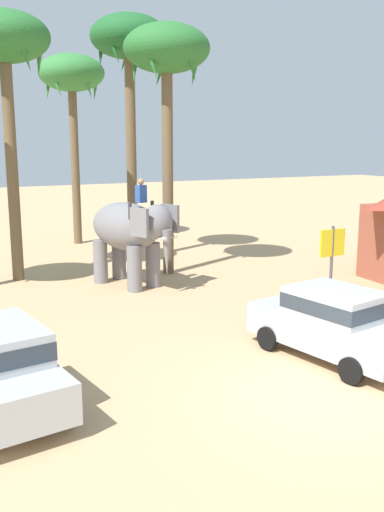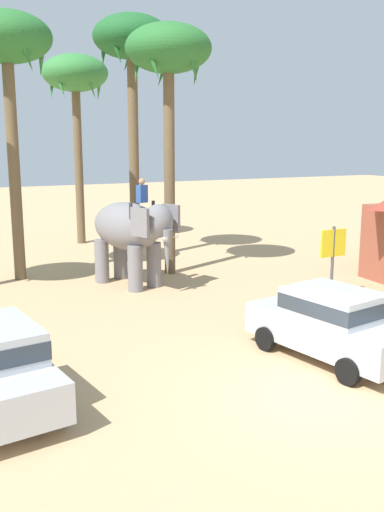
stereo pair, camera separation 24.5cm
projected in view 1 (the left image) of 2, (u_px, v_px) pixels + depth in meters
The scene contains 8 objects.
ground_plane at pixel (318, 402), 11.34m from camera, with size 120.00×120.00×0.00m, color tan.
car_sedan_foreground at pixel (333, 321), 13.46m from camera, with size 2.32×4.31×1.70m.
elephant_with_mahout at pixel (130, 231), 20.13m from camera, with size 2.64×4.01×3.88m.
palm_tree_behind_elephant at pixel (129, 47), 23.37m from camera, with size 3.20×3.20×10.26m.
palm_tree_near_hut at pixel (167, 57), 20.88m from camera, with size 3.20×3.20×9.38m.
palm_tree_far_back at pixel (4, 47), 19.79m from camera, with size 3.20×3.20×9.60m.
palm_tree_leaning_seaward at pixel (72, 80), 27.58m from camera, with size 3.20×3.20×9.31m.
signboard_yellow at pixel (332, 248), 18.67m from camera, with size 1.00×0.10×2.40m.
Camera 1 is at (-7.22, -8.09, 5.08)m, focal length 39.84 mm.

